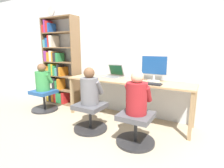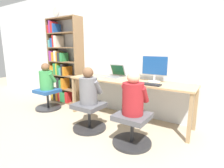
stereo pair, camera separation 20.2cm
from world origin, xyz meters
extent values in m
plane|color=tan|center=(0.00, 0.00, 0.00)|extent=(14.00, 14.00, 0.00)
cube|color=silver|center=(0.00, 0.62, 1.30)|extent=(10.00, 0.05, 2.60)
cube|color=tan|center=(0.00, 0.28, 0.73)|extent=(2.30, 0.55, 0.03)
cube|color=#9C7D56|center=(-1.11, 0.04, 0.36)|extent=(0.05, 0.05, 0.72)
cube|color=#9C7D56|center=(1.11, 0.04, 0.36)|extent=(0.05, 0.05, 0.72)
cube|color=#9C7D56|center=(-1.11, 0.51, 0.36)|extent=(0.05, 0.05, 0.72)
cube|color=#9C7D56|center=(1.11, 0.51, 0.36)|extent=(0.05, 0.05, 0.72)
cylinder|color=beige|center=(0.44, 0.41, 0.75)|extent=(0.21, 0.21, 0.01)
cylinder|color=beige|center=(0.44, 0.41, 0.81)|extent=(0.04, 0.04, 0.09)
cube|color=beige|center=(0.44, 0.41, 1.02)|extent=(0.47, 0.02, 0.35)
cube|color=#19478C|center=(0.44, 0.40, 1.02)|extent=(0.43, 0.01, 0.30)
cube|color=gray|center=(-0.36, 0.36, 0.76)|extent=(0.31, 0.25, 0.02)
cube|color=slate|center=(-0.36, 0.36, 0.77)|extent=(0.27, 0.20, 0.00)
cube|color=gray|center=(-0.36, 0.54, 0.88)|extent=(0.31, 0.12, 0.23)
cube|color=#144C2D|center=(-0.36, 0.53, 0.88)|extent=(0.27, 0.10, 0.19)
cube|color=#232326|center=(0.45, 0.11, 0.76)|extent=(0.41, 0.15, 0.02)
cube|color=black|center=(0.45, 0.11, 0.77)|extent=(0.38, 0.12, 0.00)
ellipsoid|color=black|center=(0.16, 0.09, 0.76)|extent=(0.07, 0.11, 0.03)
cylinder|color=#262628|center=(0.46, -0.41, 0.02)|extent=(0.54, 0.54, 0.04)
cylinder|color=#262628|center=(0.46, -0.41, 0.20)|extent=(0.05, 0.05, 0.33)
cube|color=#4C4C51|center=(0.46, -0.41, 0.40)|extent=(0.44, 0.43, 0.07)
cylinder|color=#262628|center=(-0.34, -0.38, 0.02)|extent=(0.54, 0.54, 0.04)
cylinder|color=#262628|center=(-0.34, -0.38, 0.20)|extent=(0.05, 0.05, 0.33)
cube|color=#4C4C51|center=(-0.34, -0.38, 0.40)|extent=(0.44, 0.43, 0.07)
cylinder|color=maroon|center=(0.46, -0.41, 0.65)|extent=(0.28, 0.28, 0.43)
sphere|color=beige|center=(0.46, -0.41, 0.94)|extent=(0.17, 0.17, 0.17)
cylinder|color=maroon|center=(0.32, -0.35, 0.71)|extent=(0.08, 0.19, 0.24)
cylinder|color=maroon|center=(0.59, -0.35, 0.71)|extent=(0.08, 0.19, 0.24)
cylinder|color=slate|center=(-0.34, -0.38, 0.65)|extent=(0.29, 0.29, 0.42)
sphere|color=brown|center=(-0.34, -0.38, 0.94)|extent=(0.17, 0.17, 0.17)
cylinder|color=slate|center=(-0.48, -0.32, 0.71)|extent=(0.08, 0.19, 0.24)
cylinder|color=slate|center=(-0.21, -0.32, 0.71)|extent=(0.08, 0.19, 0.24)
cube|color=brown|center=(-2.20, 0.44, 0.99)|extent=(0.02, 0.30, 1.98)
cube|color=brown|center=(-1.31, 0.44, 0.99)|extent=(0.02, 0.30, 1.98)
cube|color=brown|center=(-1.75, 0.44, 0.01)|extent=(0.87, 0.29, 0.02)
cube|color=brown|center=(-1.75, 0.44, 0.34)|extent=(0.87, 0.29, 0.02)
cube|color=brown|center=(-1.75, 0.44, 0.67)|extent=(0.87, 0.29, 0.02)
cube|color=brown|center=(-1.75, 0.44, 0.99)|extent=(0.87, 0.29, 0.02)
cube|color=brown|center=(-1.75, 0.44, 1.32)|extent=(0.87, 0.29, 0.02)
cube|color=brown|center=(-1.75, 0.44, 1.65)|extent=(0.87, 0.29, 0.02)
cube|color=brown|center=(-1.75, 0.44, 1.97)|extent=(0.87, 0.29, 0.02)
cube|color=gold|center=(-2.15, 0.38, 0.15)|extent=(0.06, 0.17, 0.26)
cube|color=#262628|center=(-2.07, 0.40, 0.11)|extent=(0.09, 0.21, 0.17)
cube|color=orange|center=(-1.99, 0.40, 0.13)|extent=(0.07, 0.22, 0.22)
cube|color=red|center=(-1.91, 0.40, 0.14)|extent=(0.07, 0.21, 0.24)
cube|color=#2D8C47|center=(-1.83, 0.40, 0.15)|extent=(0.08, 0.22, 0.24)
cube|color=#2D8C47|center=(-1.74, 0.39, 0.14)|extent=(0.09, 0.20, 0.23)
cube|color=red|center=(-1.65, 0.41, 0.16)|extent=(0.07, 0.23, 0.26)
cube|color=red|center=(-2.15, 0.42, 0.45)|extent=(0.04, 0.26, 0.19)
cube|color=silver|center=(-2.08, 0.41, 0.46)|extent=(0.08, 0.24, 0.21)
cube|color=silver|center=(-2.00, 0.41, 0.46)|extent=(0.07, 0.24, 0.22)
cube|color=#262628|center=(-1.92, 0.38, 0.48)|extent=(0.09, 0.18, 0.26)
cube|color=#2D8C47|center=(-1.84, 0.38, 0.45)|extent=(0.06, 0.18, 0.20)
cube|color=orange|center=(-1.76, 0.39, 0.48)|extent=(0.08, 0.20, 0.26)
cube|color=orange|center=(-2.15, 0.42, 0.78)|extent=(0.06, 0.25, 0.21)
cube|color=orange|center=(-2.09, 0.42, 0.76)|extent=(0.06, 0.25, 0.17)
cube|color=#2D8C47|center=(-2.01, 0.41, 0.81)|extent=(0.09, 0.24, 0.27)
cube|color=gold|center=(-1.94, 0.40, 0.81)|extent=(0.04, 0.22, 0.27)
cube|color=#2D8C47|center=(-1.89, 0.39, 0.79)|extent=(0.06, 0.19, 0.23)
cube|color=teal|center=(-1.81, 0.39, 0.77)|extent=(0.07, 0.20, 0.18)
cube|color=#262628|center=(-1.75, 0.39, 0.81)|extent=(0.05, 0.20, 0.27)
cube|color=orange|center=(-1.69, 0.42, 0.78)|extent=(0.07, 0.25, 0.21)
cube|color=#8C338C|center=(-2.13, 0.40, 1.12)|extent=(0.08, 0.23, 0.24)
cube|color=orange|center=(-2.04, 0.38, 1.11)|extent=(0.08, 0.17, 0.21)
cube|color=silver|center=(-1.96, 0.40, 1.13)|extent=(0.07, 0.21, 0.24)
cube|color=orange|center=(-1.90, 0.40, 1.11)|extent=(0.04, 0.21, 0.22)
cube|color=#262628|center=(-1.84, 0.41, 1.11)|extent=(0.09, 0.23, 0.21)
cube|color=#2D8C47|center=(-1.75, 0.40, 1.10)|extent=(0.07, 0.21, 0.20)
cube|color=teal|center=(-2.14, 0.40, 1.41)|extent=(0.07, 0.23, 0.17)
cube|color=#1E4C9E|center=(-2.06, 0.39, 1.43)|extent=(0.07, 0.19, 0.21)
cube|color=red|center=(-2.00, 0.38, 1.46)|extent=(0.04, 0.17, 0.27)
cube|color=silver|center=(-1.93, 0.42, 1.46)|extent=(0.07, 0.25, 0.26)
cube|color=red|center=(-2.14, 0.41, 1.74)|extent=(0.06, 0.24, 0.17)
cube|color=#8C338C|center=(-2.09, 0.40, 1.79)|extent=(0.05, 0.21, 0.27)
cube|color=red|center=(-2.02, 0.38, 1.78)|extent=(0.07, 0.18, 0.25)
cube|color=#1E4C9E|center=(-1.96, 0.40, 1.76)|extent=(0.04, 0.22, 0.20)
cube|color=#B2B2B7|center=(-1.87, 0.35, 1.99)|extent=(0.07, 0.03, 0.02)
cylinder|color=#B2B2B7|center=(-1.87, 0.35, 2.10)|extent=(0.20, 0.02, 0.20)
cylinder|color=silver|center=(-1.87, 0.34, 2.10)|extent=(0.17, 0.00, 0.17)
cylinder|color=#262628|center=(-1.74, -0.13, 0.02)|extent=(0.54, 0.54, 0.04)
cylinder|color=#262628|center=(-1.74, -0.13, 0.20)|extent=(0.05, 0.05, 0.33)
cube|color=#234C84|center=(-1.74, -0.13, 0.40)|extent=(0.44, 0.43, 0.07)
cylinder|color=#388C47|center=(-1.74, -0.13, 0.64)|extent=(0.28, 0.28, 0.40)
sphere|color=brown|center=(-1.74, -0.13, 0.92)|extent=(0.17, 0.17, 0.17)
cylinder|color=#388C47|center=(-1.88, -0.07, 0.70)|extent=(0.08, 0.18, 0.23)
cylinder|color=#388C47|center=(-1.61, -0.07, 0.70)|extent=(0.08, 0.18, 0.23)
camera|label=1|loc=(1.28, -2.53, 1.31)|focal=28.00mm
camera|label=2|loc=(1.45, -2.42, 1.31)|focal=28.00mm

